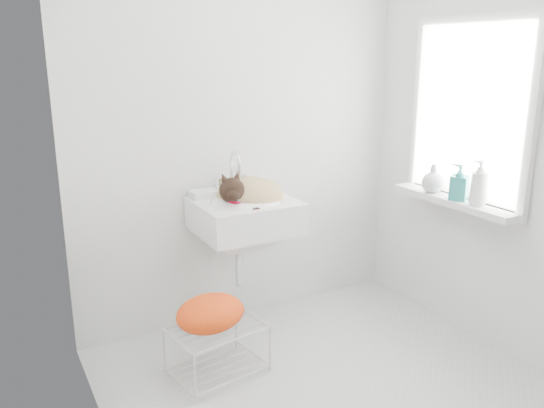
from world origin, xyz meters
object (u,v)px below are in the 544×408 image
bottle_b (458,200)px  wire_rack (217,348)px  cat (248,194)px  bottle_a (477,205)px  bottle_c (432,192)px  sink (245,200)px

bottle_b → wire_rack: bearing=170.9°
cat → bottle_a: 1.31m
cat → bottle_c: (1.10, -0.35, -0.04)m
cat → bottle_a: (1.10, -0.71, -0.04)m
bottle_a → bottle_c: 0.36m
cat → wire_rack: (-0.36, -0.33, -0.74)m
bottle_a → bottle_c: bearing=90.0°
cat → sink: bearing=123.4°
sink → wire_rack: (-0.34, -0.35, -0.70)m
sink → bottle_c: 1.18m
bottle_c → bottle_b: bearing=-90.0°
bottle_a → bottle_b: 0.14m
cat → bottle_a: cat is taller
sink → bottle_c: size_ratio=3.29×
wire_rack → bottle_c: bearing=-0.9°
sink → bottle_a: 1.33m
bottle_b → bottle_c: size_ratio=1.21×
bottle_a → bottle_b: bearing=90.0°
bottle_a → wire_rack: bearing=165.5°
cat → bottle_b: (1.10, -0.56, -0.04)m
cat → bottle_b: size_ratio=2.06×
sink → bottle_b: 1.26m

